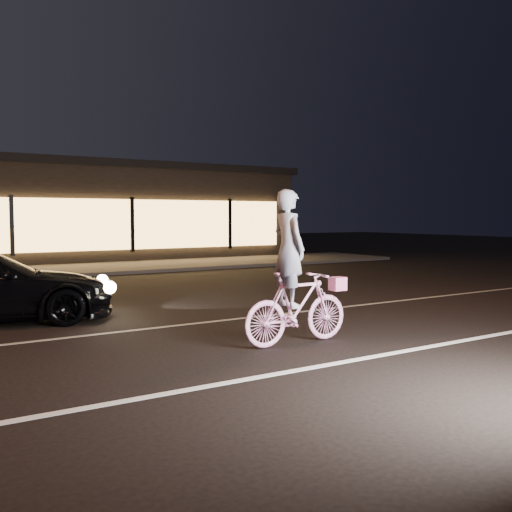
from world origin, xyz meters
TOP-DOWN VIEW (x-y plane):
  - ground at (0.00, 0.00)m, footprint 90.00×90.00m
  - lane_stripe_near at (0.00, -1.50)m, footprint 60.00×0.12m
  - lane_stripe_far at (0.00, 2.00)m, footprint 60.00×0.10m
  - sidewalk at (0.00, 13.00)m, footprint 30.00×4.00m
  - cyclist at (1.51, -0.29)m, footprint 1.85×0.64m

SIDE VIEW (x-z plane):
  - ground at x=0.00m, z-range 0.00..0.00m
  - lane_stripe_near at x=0.00m, z-range 0.00..0.01m
  - lane_stripe_far at x=0.00m, z-range 0.00..0.01m
  - sidewalk at x=0.00m, z-range 0.00..0.12m
  - cyclist at x=1.51m, z-range -0.34..1.99m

